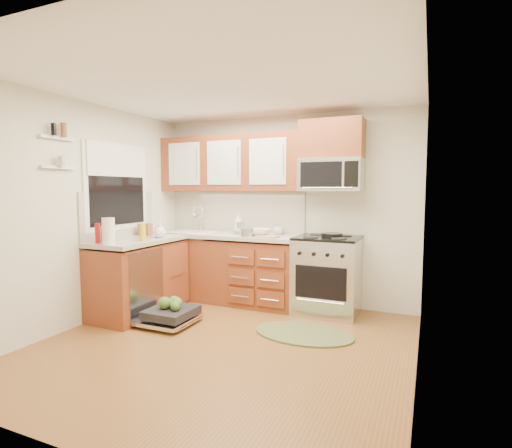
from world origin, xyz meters
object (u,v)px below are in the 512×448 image
at_px(upper_cabinets, 230,164).
at_px(stock_pot, 247,232).
at_px(rug, 304,333).
at_px(cup, 279,231).
at_px(microwave, 331,175).
at_px(skillet, 332,235).
at_px(cutting_board, 267,237).
at_px(paper_towel_roll, 109,231).
at_px(bowl_b, 259,232).
at_px(range, 327,275).
at_px(sink, 192,241).
at_px(dishwasher, 168,316).
at_px(bowl_a, 244,231).

xyz_separation_m(upper_cabinets, stock_pot, (0.41, -0.34, -0.90)).
height_order(rug, cup, cup).
height_order(microwave, skillet, microwave).
xyz_separation_m(rug, cup, (-0.66, 1.01, 0.96)).
height_order(cutting_board, paper_towel_roll, paper_towel_roll).
distance_m(bowl_b, cup, 0.30).
distance_m(range, skillet, 0.50).
xyz_separation_m(microwave, rug, (-0.05, -0.94, -1.69)).
xyz_separation_m(sink, rug, (1.88, -0.81, -0.79)).
height_order(dishwasher, cutting_board, cutting_board).
xyz_separation_m(dishwasher, skillet, (1.60, 1.10, 0.87)).
bearing_deg(bowl_a, sink, -171.02).
height_order(stock_pot, cup, stock_pot).
height_order(skillet, cutting_board, skillet).
xyz_separation_m(skillet, cup, (-0.77, 0.22, 0.00)).
distance_m(skillet, cutting_board, 0.80).
distance_m(dishwasher, cutting_board, 1.50).
bearing_deg(dishwasher, rug, 11.82).
bearing_deg(paper_towel_roll, bowl_a, 60.13).
distance_m(dishwasher, skillet, 2.13).
bearing_deg(range, sink, -179.70).
xyz_separation_m(skillet, bowl_a, (-1.23, 0.14, -0.02)).
distance_m(rug, paper_towel_roll, 2.37).
relative_size(microwave, skillet, 2.98).
xyz_separation_m(sink, paper_towel_roll, (-0.14, -1.44, 0.27)).
height_order(microwave, bowl_a, microwave).
xyz_separation_m(rug, cutting_board, (-0.68, 0.64, 0.92)).
bearing_deg(paper_towel_roll, bowl_b, 49.93).
xyz_separation_m(microwave, bowl_b, (-0.89, -0.17, -0.73)).
height_order(sink, skillet, skillet).
bearing_deg(paper_towel_roll, range, 34.99).
bearing_deg(bowl_a, dishwasher, -106.36).
relative_size(microwave, stock_pot, 4.16).
xyz_separation_m(rug, stock_pot, (-0.95, 0.62, 0.97)).
relative_size(upper_cabinets, rug, 1.93).
bearing_deg(stock_pot, microwave, 17.57).
height_order(rug, bowl_b, bowl_b).
height_order(range, microwave, microwave).
xyz_separation_m(stock_pot, bowl_b, (0.10, 0.15, -0.01)).
relative_size(stock_pot, bowl_b, 0.63).
distance_m(microwave, stock_pot, 1.27).
bearing_deg(microwave, sink, -176.15).
bearing_deg(dishwasher, stock_pot, 59.67).
distance_m(microwave, bowl_a, 1.39).
xyz_separation_m(dishwasher, cup, (0.83, 1.32, 0.87)).
distance_m(sink, skillet, 1.99).
relative_size(dishwasher, skillet, 2.74).
bearing_deg(skillet, range, 155.10).
relative_size(cutting_board, bowl_b, 0.94).
bearing_deg(range, cutting_board, -166.05).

